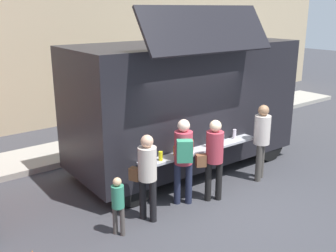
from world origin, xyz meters
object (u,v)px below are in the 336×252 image
object	(u,v)px
trash_bin	(232,106)
customer_extra_browsing	(262,136)
customer_front_ordering	(214,154)
food_truck_main	(185,102)
child_near_queue	(118,201)
customer_rear_waiting	(147,171)
customer_mid_with_backpack	(184,154)

from	to	relation	value
trash_bin	customer_extra_browsing	world-z (taller)	customer_extra_browsing
customer_extra_browsing	customer_front_ordering	bearing A→B (deg)	68.26
food_truck_main	customer_extra_browsing	size ratio (longest dim) A/B	3.15
food_truck_main	customer_front_ordering	bearing A→B (deg)	-110.46
food_truck_main	child_near_queue	size ratio (longest dim) A/B	5.15
trash_bin	customer_rear_waiting	bearing A→B (deg)	-148.94
customer_front_ordering	customer_extra_browsing	bearing A→B (deg)	-60.03
trash_bin	customer_front_ordering	distance (m)	6.44
food_truck_main	customer_mid_with_backpack	size ratio (longest dim) A/B	3.14
food_truck_main	child_near_queue	xyz separation A→B (m)	(-2.93, -1.70, -1.02)
customer_front_ordering	food_truck_main	bearing A→B (deg)	5.06
customer_mid_with_backpack	customer_extra_browsing	world-z (taller)	customer_mid_with_backpack
customer_front_ordering	child_near_queue	size ratio (longest dim) A/B	1.59
customer_mid_with_backpack	customer_rear_waiting	world-z (taller)	customer_mid_with_backpack
customer_mid_with_backpack	child_near_queue	xyz separation A→B (m)	(-1.62, -0.17, -0.44)
customer_front_ordering	child_near_queue	bearing A→B (deg)	115.36
food_truck_main	customer_front_ordering	world-z (taller)	food_truck_main
food_truck_main	customer_mid_with_backpack	world-z (taller)	food_truck_main
trash_bin	customer_extra_browsing	xyz separation A→B (m)	(-3.36, -4.00, 0.57)
customer_rear_waiting	trash_bin	bearing A→B (deg)	7.56
food_truck_main	customer_extra_browsing	world-z (taller)	food_truck_main
customer_rear_waiting	child_near_queue	world-z (taller)	customer_rear_waiting
customer_front_ordering	customer_rear_waiting	xyz separation A→B (m)	(-1.53, 0.18, -0.02)
food_truck_main	trash_bin	size ratio (longest dim) A/B	5.67
customer_rear_waiting	customer_front_ordering	bearing A→B (deg)	-30.16
trash_bin	customer_mid_with_backpack	bearing A→B (deg)	-145.30
customer_extra_browsing	food_truck_main	bearing A→B (deg)	3.11
customer_rear_waiting	customer_extra_browsing	size ratio (longest dim) A/B	0.95
child_near_queue	customer_front_ordering	bearing A→B (deg)	-32.08
customer_front_ordering	customer_mid_with_backpack	size ratio (longest dim) A/B	0.97
food_truck_main	customer_front_ordering	size ratio (longest dim) A/B	3.25
customer_extra_browsing	child_near_queue	xyz separation A→B (m)	(-3.82, -0.01, -0.41)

